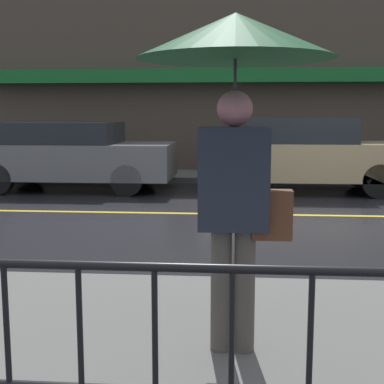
# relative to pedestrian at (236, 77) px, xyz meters

# --- Properties ---
(ground_plane) EXTENTS (80.00, 80.00, 0.00)m
(ground_plane) POSITION_rel_pedestrian_xyz_m (1.75, 5.40, -1.83)
(ground_plane) COLOR black
(sidewalk_far) EXTENTS (28.00, 1.86, 0.14)m
(sidewalk_far) POSITION_rel_pedestrian_xyz_m (1.75, 10.20, -1.76)
(sidewalk_far) COLOR #60605E
(sidewalk_far) RESTS_ON ground_plane
(lane_marking) EXTENTS (25.20, 0.12, 0.01)m
(lane_marking) POSITION_rel_pedestrian_xyz_m (1.75, 5.40, -1.82)
(lane_marking) COLOR gold
(lane_marking) RESTS_ON ground_plane
(building_storefront) EXTENTS (28.00, 0.85, 5.82)m
(building_storefront) POSITION_rel_pedestrian_xyz_m (1.75, 11.25, 1.06)
(building_storefront) COLOR #4C4238
(building_storefront) RESTS_ON ground_plane
(pedestrian) EXTENTS (1.16, 1.16, 2.05)m
(pedestrian) POSITION_rel_pedestrian_xyz_m (0.00, 0.00, 0.00)
(pedestrian) COLOR #4C4742
(pedestrian) RESTS_ON sidewalk_near
(car_grey) EXTENTS (4.29, 1.92, 1.45)m
(car_grey) POSITION_rel_pedestrian_xyz_m (-3.51, 8.06, -1.08)
(car_grey) COLOR slate
(car_grey) RESTS_ON ground_plane
(car_tan) EXTENTS (4.30, 1.74, 1.54)m
(car_tan) POSITION_rel_pedestrian_xyz_m (1.40, 8.06, -1.04)
(car_tan) COLOR tan
(car_tan) RESTS_ON ground_plane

